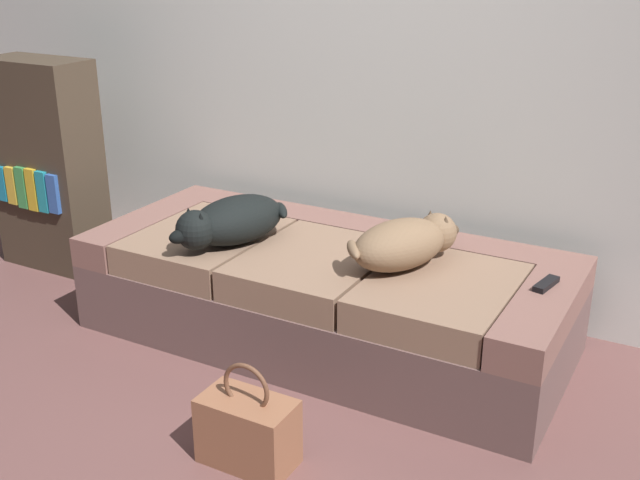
% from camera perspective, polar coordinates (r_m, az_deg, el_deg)
% --- Properties ---
extents(back_wall, '(6.40, 0.10, 2.80)m').
position_cam_1_polar(back_wall, '(3.62, 5.35, 17.19)').
color(back_wall, silver).
rests_on(back_wall, ground).
extents(couch, '(2.07, 0.90, 0.43)m').
position_cam_1_polar(couch, '(3.37, 0.42, -3.96)').
color(couch, brown).
rests_on(couch, ground).
extents(dog_dark, '(0.39, 0.58, 0.20)m').
position_cam_1_polar(dog_dark, '(3.31, -6.62, 1.38)').
color(dog_dark, black).
rests_on(dog_dark, couch).
extents(dog_tan, '(0.40, 0.55, 0.20)m').
position_cam_1_polar(dog_tan, '(3.08, 6.37, -0.17)').
color(dog_tan, '#7E6147').
rests_on(dog_tan, couch).
extents(tv_remote, '(0.07, 0.16, 0.02)m').
position_cam_1_polar(tv_remote, '(3.03, 16.33, -3.13)').
color(tv_remote, black).
rests_on(tv_remote, couch).
extents(handbag, '(0.32, 0.18, 0.38)m').
position_cam_1_polar(handbag, '(2.67, -5.34, -13.76)').
color(handbag, '#945E41').
rests_on(handbag, ground).
extents(bookshelf, '(0.56, 0.30, 1.10)m').
position_cam_1_polar(bookshelf, '(4.31, -19.45, 5.21)').
color(bookshelf, '#413427').
rests_on(bookshelf, ground).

